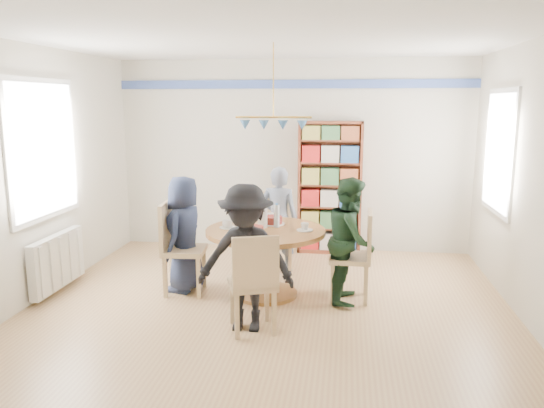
% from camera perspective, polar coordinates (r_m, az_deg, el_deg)
% --- Properties ---
extents(ground, '(5.00, 5.00, 0.00)m').
position_cam_1_polar(ground, '(5.49, -0.59, -11.62)').
color(ground, tan).
extents(room_shell, '(5.00, 5.00, 5.00)m').
position_cam_1_polar(room_shell, '(5.99, -1.86, 6.54)').
color(room_shell, white).
rests_on(room_shell, ground).
extents(radiator, '(0.12, 1.00, 0.60)m').
position_cam_1_polar(radiator, '(6.44, -22.08, -5.73)').
color(radiator, silver).
rests_on(radiator, ground).
extents(dining_table, '(1.30, 1.30, 0.75)m').
position_cam_1_polar(dining_table, '(5.79, -0.69, -4.58)').
color(dining_table, brown).
rests_on(dining_table, ground).
extents(chair_left, '(0.49, 0.49, 1.02)m').
position_cam_1_polar(chair_left, '(5.98, -10.22, -4.21)').
color(chair_left, tan).
rests_on(chair_left, ground).
extents(chair_right, '(0.44, 0.44, 0.97)m').
position_cam_1_polar(chair_right, '(5.74, 9.24, -5.07)').
color(chair_right, tan).
rests_on(chair_right, ground).
extents(chair_far, '(0.49, 0.49, 0.98)m').
position_cam_1_polar(chair_far, '(6.79, 0.44, -2.42)').
color(chair_far, tan).
rests_on(chair_far, ground).
extents(chair_near, '(0.54, 0.54, 0.95)m').
position_cam_1_polar(chair_near, '(4.86, -1.98, -8.08)').
color(chair_near, tan).
rests_on(chair_near, ground).
extents(person_left, '(0.51, 0.69, 1.30)m').
position_cam_1_polar(person_left, '(6.02, -9.39, -3.19)').
color(person_left, '#1A2139').
rests_on(person_left, ground).
extents(person_right, '(0.55, 0.68, 1.34)m').
position_cam_1_polar(person_right, '(5.69, 8.51, -3.84)').
color(person_right, black).
rests_on(person_right, ground).
extents(person_far, '(0.52, 0.37, 1.33)m').
position_cam_1_polar(person_far, '(6.61, 0.74, -1.67)').
color(person_far, gray).
rests_on(person_far, ground).
extents(person_near, '(0.90, 0.52, 1.38)m').
position_cam_1_polar(person_near, '(4.90, -2.83, -5.85)').
color(person_near, black).
rests_on(person_near, ground).
extents(bookshelf, '(0.88, 0.26, 1.85)m').
position_cam_1_polar(bookshelf, '(7.45, 6.24, 1.63)').
color(bookshelf, maroon).
rests_on(bookshelf, ground).
extents(tableware, '(1.03, 1.03, 0.27)m').
position_cam_1_polar(tableware, '(5.76, -0.87, -2.09)').
color(tableware, white).
rests_on(tableware, dining_table).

